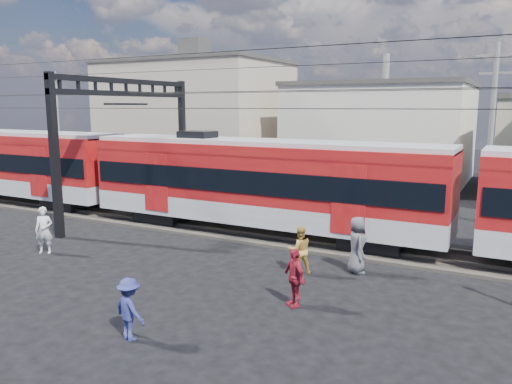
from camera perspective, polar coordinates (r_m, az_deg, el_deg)
ground at (r=14.33m, az=-5.35°, el=-13.26°), size 120.00×120.00×0.00m
track_bed at (r=21.08m, az=6.73°, el=-5.52°), size 70.00×3.40×0.12m
rail_near at (r=20.38m, az=5.97°, el=-5.70°), size 70.00×0.12×0.12m
rail_far at (r=21.73m, az=7.47°, el=-4.75°), size 70.00×0.12×0.12m
commuter_train at (r=21.57m, az=0.88°, el=1.25°), size 50.30×3.08×4.17m
catenary at (r=24.81m, az=-12.17°, el=8.50°), size 70.00×9.30×7.52m
building_west at (r=42.61m, az=-6.84°, el=8.45°), size 14.28×10.20×9.30m
building_midwest at (r=39.15m, az=14.33°, el=6.64°), size 12.24×12.24×7.30m
utility_pole_mid at (r=26.03m, az=25.29°, el=6.51°), size 1.80×0.24×8.50m
utility_pole_west at (r=38.54m, az=-21.69°, el=7.14°), size 1.80×0.24×8.00m
pedestrian_a at (r=20.85m, az=-23.06°, el=-4.03°), size 0.79×0.71×1.81m
pedestrian_b at (r=16.96m, az=5.01°, el=-6.60°), size 1.02×0.99×1.65m
pedestrian_c at (r=12.70m, az=-14.26°, el=-12.85°), size 1.11×0.80×1.56m
pedestrian_d at (r=14.29m, az=4.42°, el=-9.70°), size 1.04×0.91×1.69m
pedestrian_e at (r=17.29m, az=11.47°, el=-5.95°), size 1.04×1.13×1.94m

